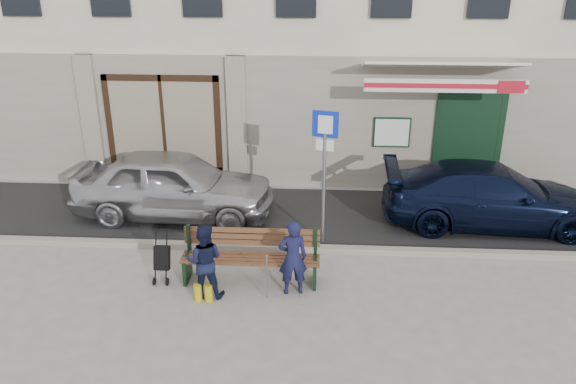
# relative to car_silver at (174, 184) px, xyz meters

# --- Properties ---
(ground) EXTENTS (80.00, 80.00, 0.00)m
(ground) POSITION_rel_car_silver_xyz_m (2.55, -3.00, -0.74)
(ground) COLOR #9E9991
(ground) RESTS_ON ground
(asphalt_lane) EXTENTS (60.00, 3.20, 0.01)m
(asphalt_lane) POSITION_rel_car_silver_xyz_m (2.55, 0.10, -0.73)
(asphalt_lane) COLOR #282828
(asphalt_lane) RESTS_ON ground
(curb) EXTENTS (60.00, 0.18, 0.12)m
(curb) POSITION_rel_car_silver_xyz_m (2.55, -1.50, -0.68)
(curb) COLOR #9E9384
(curb) RESTS_ON ground
(car_silver) EXTENTS (4.39, 1.93, 1.47)m
(car_silver) POSITION_rel_car_silver_xyz_m (0.00, 0.00, 0.00)
(car_silver) COLOR silver
(car_silver) RESTS_ON ground
(car_navy) EXTENTS (4.59, 2.02, 1.31)m
(car_navy) POSITION_rel_car_silver_xyz_m (6.77, -0.03, -0.08)
(car_navy) COLOR black
(car_navy) RESTS_ON ground
(parking_sign) EXTENTS (0.49, 0.15, 2.69)m
(parking_sign) POSITION_rel_car_silver_xyz_m (3.24, -1.10, 1.07)
(parking_sign) COLOR gray
(parking_sign) RESTS_ON ground
(bench) EXTENTS (2.40, 1.17, 0.98)m
(bench) POSITION_rel_car_silver_xyz_m (1.95, -2.64, -0.28)
(bench) COLOR brown
(bench) RESTS_ON ground
(man) EXTENTS (0.54, 0.41, 1.33)m
(man) POSITION_rel_car_silver_xyz_m (2.74, -2.96, -0.07)
(man) COLOR #15173A
(man) RESTS_ON ground
(woman) EXTENTS (0.64, 0.50, 1.31)m
(woman) POSITION_rel_car_silver_xyz_m (1.29, -3.13, -0.08)
(woman) COLOR #121732
(woman) RESTS_ON ground
(stroller) EXTENTS (0.28, 0.39, 0.92)m
(stroller) POSITION_rel_car_silver_xyz_m (0.44, -2.69, -0.33)
(stroller) COLOR black
(stroller) RESTS_ON ground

